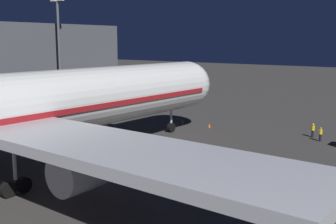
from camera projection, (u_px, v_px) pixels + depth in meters
The scene contains 8 objects.
ground_plane at pixel (118, 147), 45.34m from camera, with size 320.00×320.00×0.00m, color #383533.
airliner_at_gate at pixel (2, 111), 34.14m from camera, with size 54.42×58.92×19.96m.
jet_bridge at pixel (76, 86), 53.04m from camera, with size 18.80×3.40×7.32m.
apron_floodlight_mast at pixel (59, 46), 68.68m from camera, with size 2.90×0.50×18.37m.
ground_crew_by_belt_loader at pixel (313, 130), 49.77m from camera, with size 0.40×0.40×1.71m.
ground_crew_marshaller_fwd at pixel (320, 133), 47.79m from camera, with size 0.40×0.40×1.67m.
traffic_cone_nose_port at pixel (209, 125), 55.67m from camera, with size 0.36×0.36×0.55m, color orange.
traffic_cone_nose_starboard at pixel (183, 121), 58.34m from camera, with size 0.36×0.36×0.55m, color orange.
Camera 1 is at (-31.43, 31.37, 11.33)m, focal length 44.65 mm.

